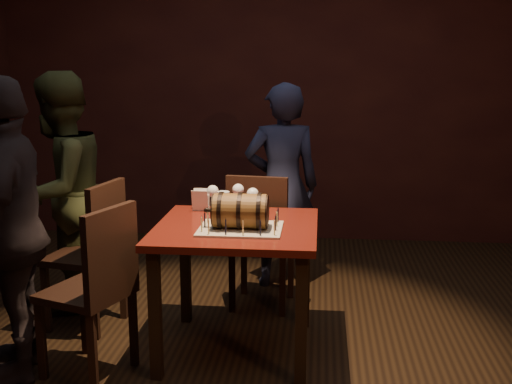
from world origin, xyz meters
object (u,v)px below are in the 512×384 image
(wine_glass_right, at_px, (253,195))
(person_left_front, at_px, (11,230))
(wine_glass_mid, at_px, (238,191))
(pub_table, at_px, (237,244))
(chair_back, at_px, (260,234))
(person_back, at_px, (282,186))
(chair_left_rear, at_px, (94,247))
(wine_glass_left, at_px, (213,192))
(barrel_cake, at_px, (240,211))
(pint_of_ale, at_px, (224,204))
(person_left_rear, at_px, (60,193))
(chair_left_front, at_px, (97,282))

(wine_glass_right, xyz_separation_m, person_left_front, (-1.19, -0.65, -0.07))
(wine_glass_mid, height_order, person_left_front, person_left_front)
(pub_table, distance_m, chair_back, 0.65)
(pub_table, height_order, person_back, person_back)
(chair_left_rear, distance_m, person_back, 1.44)
(pub_table, xyz_separation_m, wine_glass_left, (-0.19, 0.32, 0.23))
(barrel_cake, distance_m, wine_glass_right, 0.36)
(wine_glass_mid, relative_size, pint_of_ale, 1.07)
(barrel_cake, xyz_separation_m, chair_back, (0.04, 0.73, -0.33))
(person_left_rear, relative_size, person_left_front, 1.00)
(barrel_cake, xyz_separation_m, chair_left_rear, (-0.95, 0.33, -0.33))
(wine_glass_mid, relative_size, chair_left_rear, 0.17)
(chair_left_front, height_order, person_left_front, person_left_front)
(barrel_cake, height_order, person_back, person_back)
(barrel_cake, relative_size, person_left_rear, 0.22)
(pub_table, xyz_separation_m, pint_of_ale, (-0.10, 0.19, 0.18))
(wine_glass_mid, height_order, chair_left_rear, chair_left_rear)
(pub_table, bearing_deg, chair_back, 83.46)
(wine_glass_mid, xyz_separation_m, person_left_rear, (-1.20, 0.16, -0.07))
(wine_glass_left, relative_size, person_left_front, 0.10)
(pint_of_ale, xyz_separation_m, person_left_rear, (-1.14, 0.35, -0.03))
(person_left_front, bearing_deg, chair_left_front, 77.99)
(person_back, bearing_deg, wine_glass_left, 55.39)
(chair_back, distance_m, person_left_front, 1.59)
(person_back, distance_m, person_left_front, 2.01)
(chair_left_rear, bearing_deg, pub_table, -14.46)
(person_back, bearing_deg, chair_left_rear, 29.04)
(barrel_cake, bearing_deg, pint_of_ale, 115.10)
(chair_back, bearing_deg, person_left_front, -139.83)
(wine_glass_left, xyz_separation_m, person_back, (0.37, 0.82, -0.12))
(wine_glass_left, distance_m, person_left_front, 1.17)
(barrel_cake, relative_size, wine_glass_left, 2.18)
(pub_table, relative_size, person_back, 0.60)
(barrel_cake, bearing_deg, chair_left_rear, 160.65)
(wine_glass_right, bearing_deg, person_left_rear, 168.06)
(wine_glass_left, relative_size, person_left_rear, 0.10)
(chair_left_rear, distance_m, person_left_rear, 0.52)
(chair_back, relative_size, person_back, 0.62)
(chair_left_front, bearing_deg, wine_glass_left, 54.43)
(wine_glass_mid, distance_m, person_left_rear, 1.22)
(pint_of_ale, xyz_separation_m, chair_back, (0.17, 0.44, -0.30))
(barrel_cake, xyz_separation_m, wine_glass_left, (-0.22, 0.42, 0.01))
(pub_table, relative_size, person_left_rear, 0.57)
(chair_left_front, bearing_deg, wine_glass_right, 40.63)
(pint_of_ale, bearing_deg, person_left_front, -150.81)
(chair_back, bearing_deg, pub_table, -96.54)
(wine_glass_right, relative_size, pint_of_ale, 1.07)
(person_left_rear, bearing_deg, chair_left_front, 50.17)
(person_left_rear, bearing_deg, wine_glass_right, 96.80)
(chair_back, bearing_deg, barrel_cake, -93.00)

